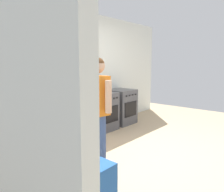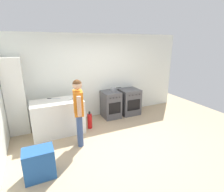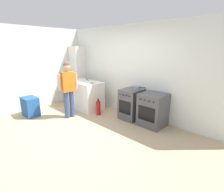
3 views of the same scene
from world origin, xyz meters
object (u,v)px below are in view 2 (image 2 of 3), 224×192
at_px(knife_utility, 73,99).
at_px(pot, 113,89).
at_px(oven_right, 129,101).
at_px(larder_cabinet, 15,97).
at_px(fire_extinguisher, 90,121).
at_px(person, 78,108).
at_px(recycling_crate_lower, 40,170).
at_px(oven_left, 111,104).
at_px(recycling_crate_upper, 38,157).
at_px(knife_bread, 53,99).

bearing_deg(knife_utility, pot, 18.53).
relative_size(oven_right, larder_cabinet, 0.42).
relative_size(fire_extinguisher, larder_cabinet, 0.25).
bearing_deg(person, fire_extinguisher, 56.58).
bearing_deg(fire_extinguisher, recycling_crate_lower, -134.13).
bearing_deg(pot, larder_cabinet, 179.27).
bearing_deg(recycling_crate_lower, oven_left, 40.22).
xyz_separation_m(pot, knife_utility, (-1.41, -0.47, 0.00)).
relative_size(oven_left, knife_utility, 3.66).
distance_m(fire_extinguisher, recycling_crate_upper, 2.01).
distance_m(knife_bread, recycling_crate_upper, 1.90).
bearing_deg(oven_left, pot, 29.15).
bearing_deg(recycling_crate_lower, larder_cabinet, 100.86).
bearing_deg(knife_bread, knife_utility, -29.21).
bearing_deg(knife_bread, larder_cabinet, 164.31).
bearing_deg(oven_left, knife_bread, -175.15).
distance_m(knife_utility, recycling_crate_upper, 1.86).
relative_size(knife_bread, knife_utility, 1.44).
distance_m(oven_left, pot, 0.50).
xyz_separation_m(pot, larder_cabinet, (-2.77, 0.04, 0.10)).
height_order(oven_right, larder_cabinet, larder_cabinet).
bearing_deg(oven_right, oven_left, -180.00).
height_order(fire_extinguisher, recycling_crate_lower, fire_extinguisher).
xyz_separation_m(person, recycling_crate_lower, (-0.93, -0.74, -0.79)).
distance_m(pot, knife_utility, 1.49).
bearing_deg(person, oven_right, 30.25).
distance_m(recycling_crate_upper, larder_cabinet, 2.13).
xyz_separation_m(oven_right, larder_cabinet, (-3.34, 0.10, 0.57)).
distance_m(knife_utility, larder_cabinet, 1.45).
height_order(person, recycling_crate_upper, person).
height_order(knife_utility, recycling_crate_lower, knife_utility).
relative_size(oven_right, knife_bread, 2.53).
bearing_deg(fire_extinguisher, knife_utility, 170.53).
bearing_deg(fire_extinguisher, larder_cabinet, 161.95).
xyz_separation_m(pot, fire_extinguisher, (-0.99, -0.54, -0.68)).
bearing_deg(knife_bread, oven_right, 3.49).
bearing_deg(recycling_crate_upper, fire_extinguisher, 45.87).
bearing_deg(person, pot, 40.60).
height_order(person, fire_extinguisher, person).
distance_m(person, fire_extinguisher, 1.10).
bearing_deg(oven_left, larder_cabinet, 177.79).
relative_size(pot, recycling_crate_lower, 0.70).
xyz_separation_m(oven_left, knife_utility, (-1.29, -0.41, 0.48)).
xyz_separation_m(person, fire_extinguisher, (0.46, 0.70, -0.72)).
bearing_deg(recycling_crate_upper, knife_bread, 73.96).
relative_size(pot, recycling_crate_upper, 0.70).
xyz_separation_m(pot, knife_bread, (-1.88, -0.22, 0.00)).
xyz_separation_m(fire_extinguisher, recycling_crate_lower, (-1.39, -1.44, -0.08)).
relative_size(knife_utility, recycling_crate_upper, 0.45).
height_order(knife_bread, recycling_crate_upper, knife_bread).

